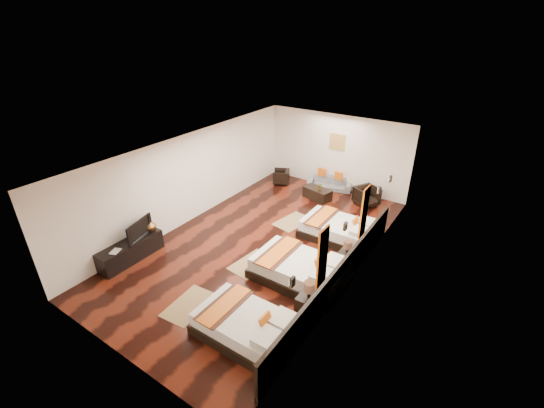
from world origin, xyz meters
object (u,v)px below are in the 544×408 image
Objects in this scene: book at (112,251)px; armchair_left at (281,177)px; nightstand_a at (308,304)px; tv at (137,229)px; nightstand_b at (346,258)px; table_plant at (320,186)px; sofa at (329,183)px; tv_console at (131,251)px; figurine at (150,225)px; coffee_table at (317,194)px; bed_far at (339,230)px; bed_near at (247,326)px; armchair_right at (367,196)px; bed_mid at (300,270)px.

armchair_left is at bearing 84.98° from book.
armchair_left is (-4.33, 5.70, -0.03)m from nightstand_a.
nightstand_a is at bearing -98.31° from tv.
nightstand_a is at bearing -90.00° from nightstand_b.
table_plant is at bearing -38.20° from tv.
sofa is (2.39, 6.81, -0.59)m from tv.
tv_console is 5.19× the size of figurine.
nightstand_a reaches higher than coffee_table.
coffee_table is (1.82, -0.43, -0.08)m from armchair_left.
coffee_table is at bearing 155.90° from table_plant.
figurine is at bearing 90.00° from tv_console.
bed_far is 1.31× the size of sofa.
bed_near is 4.21m from book.
tv is 3.76× the size of table_plant.
bed_near is 6.71m from coffee_table.
tv_console is 2.45× the size of armchair_right.
armchair_left is at bearing 119.97° from armchair_right.
figurine is (0.00, 1.23, 0.16)m from book.
sofa is (-2.50, 6.25, -0.08)m from nightstand_a.
armchair_right is (-0.86, 5.77, 0.02)m from nightstand_a.
armchair_right is (3.47, 0.07, 0.05)m from armchair_left.
figurine is 6.83m from sofa.
figurine is 5.93m from coffee_table.
table_plant is (-1.65, 4.27, 0.23)m from bed_mid.
bed_far reaches higher than book.
bed_mid is at bearing -124.35° from nightstand_b.
book is (0.00, -0.52, 0.29)m from tv_console.
tv_console is at bearing -127.00° from sofa.
armchair_left is (0.62, 7.04, -0.28)m from book.
armchair_right reaches higher than tv_console.
armchair_left is (0.62, 6.52, 0.01)m from tv_console.
figurine is at bearing -178.73° from nightstand_a.
sofa is (-2.50, 4.21, -0.05)m from nightstand_b.
figurine reaches higher than coffee_table.
nightstand_a and figurine have the same top height.
nightstand_a reaches higher than bed_mid.
armchair_left is at bearing 127.18° from nightstand_a.
book is 0.37× the size of armchair_right.
bed_mid is 2.82× the size of nightstand_b.
bed_far is at bearing 90.05° from bed_mid.
armchair_left is 1.88m from coffee_table.
bed_far is at bearing -62.08° from tv.
tv is at bearing -113.41° from table_plant.
sofa is at bearing 102.50° from armchair_right.
bed_near reaches higher than armchair_right.
armchair_right is at bearing -47.32° from tv.
nightstand_a is 7.16m from armchair_left.
bed_near is 1.42m from nightstand_a.
bed_mid is 4.79m from book.
coffee_table is at bearing 50.45° from armchair_left.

